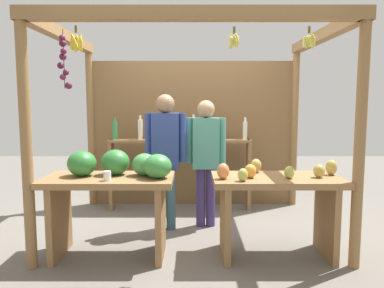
{
  "coord_description": "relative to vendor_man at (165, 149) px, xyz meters",
  "views": [
    {
      "loc": [
        -0.01,
        -4.41,
        1.53
      ],
      "look_at": [
        0.0,
        -0.22,
        1.05
      ],
      "focal_mm": 35.24,
      "sensor_mm": 36.0,
      "label": 1
    }
  ],
  "objects": [
    {
      "name": "vendor_man",
      "position": [
        0.0,
        0.0,
        0.0
      ],
      "size": [
        0.48,
        0.22,
        1.61
      ],
      "rotation": [
        0.0,
        0.0,
        -0.17
      ],
      "color": "#3A5D6D",
      "rests_on": "ground"
    },
    {
      "name": "vendor_woman",
      "position": [
        0.48,
        0.11,
        -0.05
      ],
      "size": [
        0.48,
        0.21,
        1.54
      ],
      "rotation": [
        0.0,
        0.0,
        0.13
      ],
      "color": "navy",
      "rests_on": "ground"
    },
    {
      "name": "market_stall",
      "position": [
        0.32,
        0.5,
        0.41
      ],
      "size": [
        3.1,
        2.27,
        2.34
      ],
      "color": "olive",
      "rests_on": "ground"
    },
    {
      "name": "ground_plane",
      "position": [
        0.32,
        0.02,
        -0.97
      ],
      "size": [
        12.0,
        12.0,
        0.0
      ],
      "primitive_type": "plane",
      "color": "slate",
      "rests_on": "ground"
    },
    {
      "name": "fruit_counter_left",
      "position": [
        -0.45,
        -0.78,
        -0.25
      ],
      "size": [
        1.29,
        0.64,
        1.05
      ],
      "color": "olive",
      "rests_on": "ground"
    },
    {
      "name": "bottle_shelf_unit",
      "position": [
        0.14,
        0.83,
        -0.18
      ],
      "size": [
        1.99,
        0.22,
        1.35
      ],
      "color": "olive",
      "rests_on": "ground"
    },
    {
      "name": "fruit_counter_right",
      "position": [
        1.14,
        -0.79,
        -0.37
      ],
      "size": [
        1.26,
        0.64,
        0.95
      ],
      "color": "olive",
      "rests_on": "ground"
    }
  ]
}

